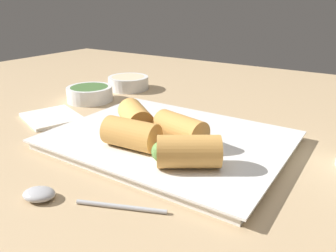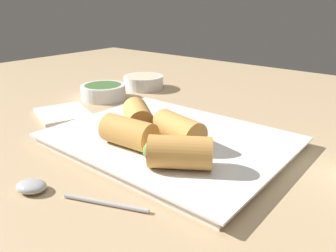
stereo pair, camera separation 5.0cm
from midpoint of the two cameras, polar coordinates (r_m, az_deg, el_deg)
table_surface at (r=51.81cm, az=-3.61°, el=-4.02°), size 180.00×140.00×2.00cm
serving_plate at (r=50.32cm, az=-2.85°, el=-2.60°), size 34.74×26.64×1.50cm
roll_front_left at (r=46.18cm, az=-9.95°, el=-1.36°), size 8.65×4.74×4.13cm
roll_front_right at (r=52.98cm, az=-8.49°, el=1.69°), size 8.69×8.00×4.13cm
roll_back_left at (r=40.18cm, az=-0.51°, el=-4.55°), size 8.77×7.74×4.13cm
roll_back_right at (r=47.39cm, az=-1.21°, el=-0.44°), size 8.78×5.78×4.13cm
dipping_bowl_near at (r=75.20cm, az=-15.34°, el=5.51°), size 9.98×9.98×3.17cm
dipping_bowl_far at (r=83.39cm, az=-8.64°, el=7.51°), size 9.98×9.98×3.17cm
spoon at (r=40.21cm, az=-23.13°, el=-11.25°), size 15.90×7.76×1.29cm
napkin at (r=66.37cm, az=-21.65°, el=1.42°), size 13.07×12.09×0.60cm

